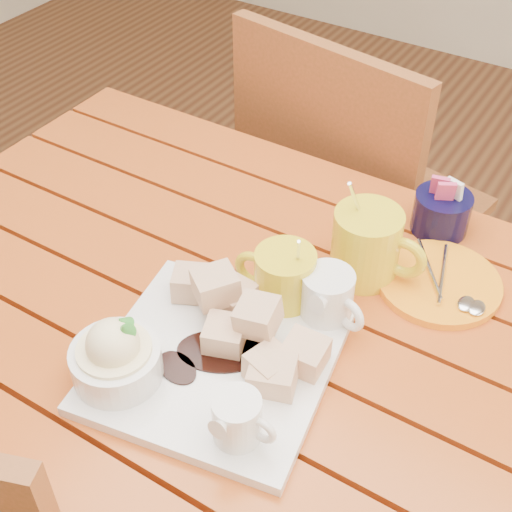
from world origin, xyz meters
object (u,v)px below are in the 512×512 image
Objects in this scene: dessert_plate at (194,355)px; orange_saucer at (440,283)px; chair_far at (348,202)px; coffee_mug_left at (283,279)px; coffee_mug_right at (368,245)px; table at (244,356)px.

orange_saucer is (0.21, 0.32, -0.03)m from dessert_plate.
orange_saucer is 0.56m from chair_far.
coffee_mug_left is at bearing -138.96° from orange_saucer.
coffee_mug_left is (0.03, 0.17, 0.02)m from dessert_plate.
coffee_mug_left is 0.85× the size of coffee_mug_right.
chair_far reaches higher than table.
coffee_mug_right is (0.07, 0.12, 0.01)m from coffee_mug_left.
chair_far is (-0.15, 0.55, -0.28)m from coffee_mug_left.
coffee_mug_right reaches higher than orange_saucer.
chair_far is (-0.10, 0.59, -0.12)m from table.
dessert_plate is at bearing -112.87° from coffee_mug_right.
orange_saucer is (0.22, 0.19, 0.11)m from table.
coffee_mug_right is at bearing 53.16° from table.
dessert_plate reaches higher than table.
orange_saucer is at bearing 15.20° from coffee_mug_right.
chair_far reaches higher than dessert_plate.
coffee_mug_left reaches higher than table.
table is at bearing 110.05° from chair_far.
coffee_mug_left is 0.14m from coffee_mug_right.
dessert_plate is 0.36× the size of chair_far.
coffee_mug_left is at bearing 115.10° from chair_far.
chair_far is at bearing 129.64° from orange_saucer.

